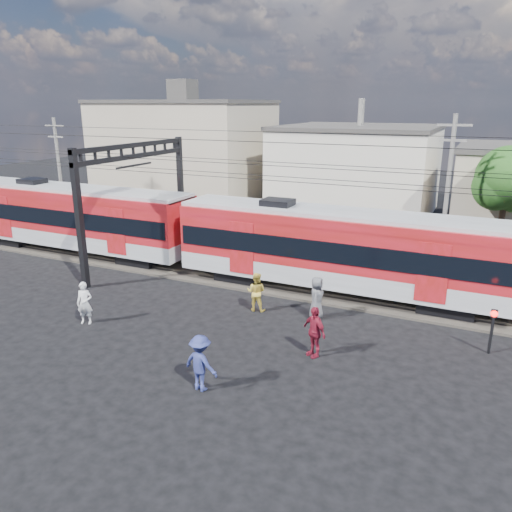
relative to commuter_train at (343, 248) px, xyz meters
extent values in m
plane|color=black|center=(-2.09, -8.00, -2.40)|extent=(120.00, 120.00, 0.00)
cube|color=#2D2823|center=(-2.09, 0.00, -2.34)|extent=(70.00, 3.40, 0.12)
cube|color=#59544C|center=(-2.09, -0.75, -2.22)|extent=(70.00, 0.12, 0.12)
cube|color=#59544C|center=(-2.09, 0.75, -2.22)|extent=(70.00, 0.12, 0.12)
cube|color=black|center=(-22.13, 0.00, -2.05)|extent=(2.40, 2.20, 0.70)
cube|color=black|center=(-11.89, 0.00, -2.05)|extent=(2.40, 2.20, 0.70)
cube|color=#919398|center=(-17.01, 0.00, -1.25)|extent=(16.00, 3.00, 0.90)
cube|color=maroon|center=(-17.01, 0.00, 0.40)|extent=(16.00, 3.00, 2.40)
cube|color=black|center=(-17.01, 0.00, 0.15)|extent=(15.68, 3.08, 0.95)
cube|color=#919398|center=(-17.01, 0.00, 1.65)|extent=(16.00, 2.60, 0.25)
cube|color=black|center=(-5.33, 0.00, -2.05)|extent=(2.40, 2.20, 0.70)
cube|color=black|center=(4.91, 0.00, -2.05)|extent=(2.40, 2.20, 0.70)
cube|color=#919398|center=(-0.21, 0.00, -1.25)|extent=(16.00, 3.00, 0.90)
cube|color=maroon|center=(-0.21, 0.00, 0.40)|extent=(16.00, 3.00, 2.40)
cube|color=black|center=(-0.21, 0.00, 0.15)|extent=(15.68, 3.08, 0.95)
cube|color=#919398|center=(-0.21, 0.00, 1.65)|extent=(16.00, 2.60, 0.25)
cube|color=black|center=(-12.09, -4.50, 1.10)|extent=(0.30, 0.30, 7.00)
cube|color=black|center=(-12.09, 4.50, 1.10)|extent=(0.30, 0.30, 7.00)
cube|color=black|center=(-12.09, 0.00, 4.40)|extent=(0.25, 9.30, 0.25)
cube|color=black|center=(-12.09, 0.00, 3.80)|extent=(0.25, 9.30, 0.25)
cylinder|color=black|center=(-2.09, -0.70, 3.10)|extent=(70.00, 0.03, 0.03)
cylinder|color=black|center=(-2.09, 0.70, 3.10)|extent=(70.00, 0.03, 0.03)
cylinder|color=black|center=(-2.09, -0.70, 3.80)|extent=(70.00, 0.03, 0.03)
cylinder|color=black|center=(-2.09, 0.70, 3.80)|extent=(70.00, 0.03, 0.03)
cylinder|color=black|center=(-2.09, -3.50, 5.10)|extent=(70.00, 0.03, 0.03)
cylinder|color=black|center=(-2.09, 3.50, 5.10)|extent=(70.00, 0.03, 0.03)
cube|color=tan|center=(-19.09, 16.00, 2.10)|extent=(14.00, 10.00, 9.00)
cube|color=#3F3D3A|center=(-19.09, 16.00, 6.75)|extent=(14.28, 10.20, 0.30)
cube|color=beige|center=(-4.09, 19.00, 1.10)|extent=(12.00, 12.00, 7.00)
cube|color=#3F3D3A|center=(-4.09, 19.00, 4.75)|extent=(12.24, 12.24, 0.30)
cylinder|color=slate|center=(3.91, 7.00, 1.85)|extent=(0.24, 0.24, 8.50)
cube|color=slate|center=(3.91, 7.00, 5.50)|extent=(1.80, 0.12, 0.12)
cube|color=slate|center=(3.91, 7.00, 4.70)|extent=(1.40, 0.12, 0.12)
cylinder|color=slate|center=(-24.09, 6.00, 1.60)|extent=(0.24, 0.24, 8.00)
cube|color=slate|center=(-24.09, 6.00, 5.00)|extent=(1.80, 0.12, 0.12)
cube|color=slate|center=(-24.09, 6.00, 4.20)|extent=(1.40, 0.12, 0.12)
cylinder|color=#382619|center=(6.91, 10.00, -0.44)|extent=(0.36, 0.36, 3.92)
sphere|color=#184212|center=(6.91, 10.00, 2.50)|extent=(3.64, 3.64, 3.64)
imported|color=silver|center=(-8.94, -7.85, -1.48)|extent=(0.78, 0.64, 1.84)
imported|color=gold|center=(-2.94, -3.52, -1.50)|extent=(0.95, 0.78, 1.80)
imported|color=navy|center=(-1.81, -10.22, -1.44)|extent=(1.34, 0.90, 1.92)
imported|color=maroon|center=(0.79, -6.47, -1.42)|extent=(1.23, 1.01, 1.96)
imported|color=#4F5055|center=(-0.19, -3.23, -1.45)|extent=(0.73, 1.01, 1.91)
cylinder|color=black|center=(6.72, -3.51, -1.57)|extent=(0.11, 0.11, 1.67)
sphere|color=#FF140C|center=(6.72, -3.51, -0.78)|extent=(0.26, 0.26, 0.26)
cube|color=black|center=(6.72, -3.51, -0.78)|extent=(0.23, 0.06, 0.32)
camera|label=1|loc=(5.93, -22.53, 6.62)|focal=35.00mm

